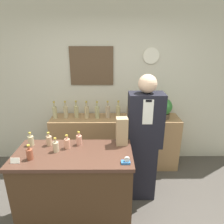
# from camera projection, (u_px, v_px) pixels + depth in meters

# --- Properties ---
(back_wall) EXTENTS (5.20, 0.09, 2.70)m
(back_wall) POSITION_uv_depth(u_px,v_px,m) (107.00, 87.00, 3.42)
(back_wall) COLOR beige
(back_wall) RESTS_ON ground_plane
(back_shelf) EXTENTS (2.14, 0.44, 0.90)m
(back_shelf) POSITION_uv_depth(u_px,v_px,m) (115.00, 142.00, 3.47)
(back_shelf) COLOR #9E754C
(back_shelf) RESTS_ON ground_plane
(display_counter) EXTENTS (1.28, 0.60, 0.97)m
(display_counter) POSITION_uv_depth(u_px,v_px,m) (76.00, 189.00, 2.31)
(display_counter) COLOR #422B19
(display_counter) RESTS_ON ground_plane
(shopkeeper) EXTENTS (0.44, 0.28, 1.74)m
(shopkeeper) POSITION_uv_depth(u_px,v_px,m) (144.00, 141.00, 2.63)
(shopkeeper) COLOR black
(shopkeeper) RESTS_ON ground_plane
(potted_plant) EXTENTS (0.27, 0.27, 0.33)m
(potted_plant) POSITION_uv_depth(u_px,v_px,m) (164.00, 108.00, 3.24)
(potted_plant) COLOR #4C3D2D
(potted_plant) RESTS_ON back_shelf
(paper_bag) EXTENTS (0.14, 0.12, 0.33)m
(paper_bag) POSITION_uv_depth(u_px,v_px,m) (122.00, 131.00, 2.28)
(paper_bag) COLOR tan
(paper_bag) RESTS_ON display_counter
(tape_dispenser) EXTENTS (0.09, 0.06, 0.07)m
(tape_dispenser) POSITION_uv_depth(u_px,v_px,m) (126.00, 161.00, 1.96)
(tape_dispenser) COLOR #2D66A8
(tape_dispenser) RESTS_ON display_counter
(price_card_left) EXTENTS (0.09, 0.02, 0.06)m
(price_card_left) POSITION_uv_depth(u_px,v_px,m) (15.00, 161.00, 1.96)
(price_card_left) COLOR white
(price_card_left) RESTS_ON display_counter
(counter_bottle_0) EXTENTS (0.06, 0.06, 0.16)m
(counter_bottle_0) POSITION_uv_depth(u_px,v_px,m) (31.00, 140.00, 2.29)
(counter_bottle_0) COLOR tan
(counter_bottle_0) RESTS_ON display_counter
(counter_bottle_1) EXTENTS (0.06, 0.06, 0.16)m
(counter_bottle_1) POSITION_uv_depth(u_px,v_px,m) (30.00, 154.00, 2.01)
(counter_bottle_1) COLOR brown
(counter_bottle_1) RESTS_ON display_counter
(counter_bottle_2) EXTENTS (0.06, 0.06, 0.16)m
(counter_bottle_2) POSITION_uv_depth(u_px,v_px,m) (49.00, 140.00, 2.29)
(counter_bottle_2) COLOR tan
(counter_bottle_2) RESTS_ON display_counter
(counter_bottle_3) EXTENTS (0.06, 0.06, 0.16)m
(counter_bottle_3) POSITION_uv_depth(u_px,v_px,m) (56.00, 146.00, 2.16)
(counter_bottle_3) COLOR tan
(counter_bottle_3) RESTS_ON display_counter
(counter_bottle_4) EXTENTS (0.06, 0.06, 0.16)m
(counter_bottle_4) POSITION_uv_depth(u_px,v_px,m) (67.00, 143.00, 2.22)
(counter_bottle_4) COLOR tan
(counter_bottle_4) RESTS_ON display_counter
(counter_bottle_5) EXTENTS (0.06, 0.06, 0.16)m
(counter_bottle_5) POSITION_uv_depth(u_px,v_px,m) (79.00, 140.00, 2.30)
(counter_bottle_5) COLOR tan
(counter_bottle_5) RESTS_ON display_counter
(shelf_bottle_0) EXTENTS (0.07, 0.07, 0.29)m
(shelf_bottle_0) POSITION_uv_depth(u_px,v_px,m) (55.00, 112.00, 3.26)
(shelf_bottle_0) COLOR tan
(shelf_bottle_0) RESTS_ON back_shelf
(shelf_bottle_1) EXTENTS (0.07, 0.07, 0.29)m
(shelf_bottle_1) POSITION_uv_depth(u_px,v_px,m) (66.00, 112.00, 3.28)
(shelf_bottle_1) COLOR tan
(shelf_bottle_1) RESTS_ON back_shelf
(shelf_bottle_2) EXTENTS (0.07, 0.07, 0.29)m
(shelf_bottle_2) POSITION_uv_depth(u_px,v_px,m) (76.00, 111.00, 3.29)
(shelf_bottle_2) COLOR tan
(shelf_bottle_2) RESTS_ON back_shelf
(shelf_bottle_3) EXTENTS (0.07, 0.07, 0.29)m
(shelf_bottle_3) POSITION_uv_depth(u_px,v_px,m) (87.00, 112.00, 3.27)
(shelf_bottle_3) COLOR tan
(shelf_bottle_3) RESTS_ON back_shelf
(shelf_bottle_4) EXTENTS (0.07, 0.07, 0.29)m
(shelf_bottle_4) POSITION_uv_depth(u_px,v_px,m) (97.00, 112.00, 3.26)
(shelf_bottle_4) COLOR tan
(shelf_bottle_4) RESTS_ON back_shelf
(shelf_bottle_5) EXTENTS (0.07, 0.07, 0.29)m
(shelf_bottle_5) POSITION_uv_depth(u_px,v_px,m) (108.00, 112.00, 3.28)
(shelf_bottle_5) COLOR tan
(shelf_bottle_5) RESTS_ON back_shelf
(shelf_bottle_6) EXTENTS (0.07, 0.07, 0.29)m
(shelf_bottle_6) POSITION_uv_depth(u_px,v_px,m) (118.00, 111.00, 3.29)
(shelf_bottle_6) COLOR tan
(shelf_bottle_6) RESTS_ON back_shelf
(shelf_bottle_7) EXTENTS (0.07, 0.07, 0.29)m
(shelf_bottle_7) POSITION_uv_depth(u_px,v_px,m) (129.00, 112.00, 3.27)
(shelf_bottle_7) COLOR tan
(shelf_bottle_7) RESTS_ON back_shelf
(shelf_bottle_8) EXTENTS (0.07, 0.07, 0.29)m
(shelf_bottle_8) POSITION_uv_depth(u_px,v_px,m) (139.00, 111.00, 3.29)
(shelf_bottle_8) COLOR tan
(shelf_bottle_8) RESTS_ON back_shelf
(shelf_bottle_9) EXTENTS (0.07, 0.07, 0.29)m
(shelf_bottle_9) POSITION_uv_depth(u_px,v_px,m) (150.00, 112.00, 3.27)
(shelf_bottle_9) COLOR tan
(shelf_bottle_9) RESTS_ON back_shelf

